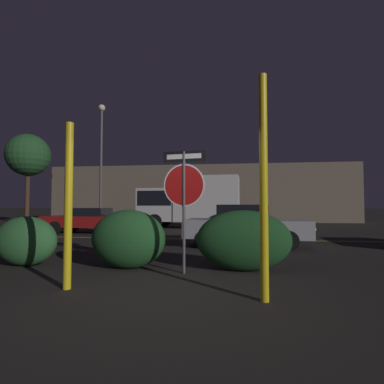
# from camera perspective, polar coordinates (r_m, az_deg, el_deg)

# --- Properties ---
(ground_plane) EXTENTS (260.00, 260.00, 0.00)m
(ground_plane) POSITION_cam_1_polar(r_m,az_deg,el_deg) (4.90, -5.73, -18.64)
(ground_plane) COLOR black
(road_center_stripe) EXTENTS (36.27, 0.12, 0.01)m
(road_center_stripe) POSITION_cam_1_polar(r_m,az_deg,el_deg) (12.09, 2.45, -8.96)
(road_center_stripe) COLOR gold
(road_center_stripe) RESTS_ON ground_plane
(stop_sign) EXTENTS (0.89, 0.16, 2.46)m
(stop_sign) POSITION_cam_1_polar(r_m,az_deg,el_deg) (6.05, -1.54, 1.14)
(stop_sign) COLOR #4C4C51
(stop_sign) RESTS_ON ground_plane
(yellow_pole_left) EXTENTS (0.13, 0.13, 2.73)m
(yellow_pole_left) POSITION_cam_1_polar(r_m,az_deg,el_deg) (5.33, -22.50, -2.28)
(yellow_pole_left) COLOR yellow
(yellow_pole_left) RESTS_ON ground_plane
(yellow_pole_right) EXTENTS (0.12, 0.12, 3.27)m
(yellow_pole_right) POSITION_cam_1_polar(r_m,az_deg,el_deg) (4.42, 13.49, 1.10)
(yellow_pole_right) COLOR yellow
(yellow_pole_right) RESTS_ON ground_plane
(hedge_bush_1) EXTENTS (1.44, 0.83, 1.11)m
(hedge_bush_1) POSITION_cam_1_polar(r_m,az_deg,el_deg) (7.80, -29.06, -8.15)
(hedge_bush_1) COLOR #2D6633
(hedge_bush_1) RESTS_ON ground_plane
(hedge_bush_2) EXTENTS (1.63, 0.99, 1.26)m
(hedge_bush_2) POSITION_cam_1_polar(r_m,az_deg,el_deg) (6.70, -12.03, -8.73)
(hedge_bush_2) COLOR #1E4C23
(hedge_bush_2) RESTS_ON ground_plane
(hedge_bush_3) EXTENTS (1.97, 0.87, 1.26)m
(hedge_bush_3) POSITION_cam_1_polar(r_m,az_deg,el_deg) (6.39, 9.79, -9.08)
(hedge_bush_3) COLOR #19421E
(hedge_bush_3) RESTS_ON ground_plane
(passing_car_1) EXTENTS (4.68, 1.81, 1.23)m
(passing_car_1) POSITION_cam_1_polar(r_m,az_deg,el_deg) (15.56, -18.61, -5.04)
(passing_car_1) COLOR maroon
(passing_car_1) RESTS_ON ground_plane
(passing_car_2) EXTENTS (4.16, 2.07, 1.38)m
(passing_car_2) POSITION_cam_1_polar(r_m,az_deg,el_deg) (10.25, 10.09, -6.22)
(passing_car_2) COLOR #9E9EA3
(passing_car_2) RESTS_ON ground_plane
(delivery_truck) EXTENTS (6.07, 2.58, 3.05)m
(delivery_truck) POSITION_cam_1_polar(r_m,az_deg,el_deg) (17.96, -0.57, -1.72)
(delivery_truck) COLOR silver
(delivery_truck) RESTS_ON ground_plane
(street_lamp) EXTENTS (0.43, 0.43, 7.68)m
(street_lamp) POSITION_cam_1_polar(r_m,az_deg,el_deg) (19.68, -16.92, 7.57)
(street_lamp) COLOR #4C4C51
(street_lamp) RESTS_ON ground_plane
(tree_0) EXTENTS (3.09, 3.09, 6.59)m
(tree_0) POSITION_cam_1_polar(r_m,az_deg,el_deg) (25.23, -28.74, 6.10)
(tree_0) COLOR #422D1E
(tree_0) RESTS_ON ground_plane
(building_backdrop) EXTENTS (25.28, 3.10, 4.66)m
(building_backdrop) POSITION_cam_1_polar(r_m,az_deg,el_deg) (25.67, 1.34, -0.34)
(building_backdrop) COLOR #6B5B4C
(building_backdrop) RESTS_ON ground_plane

